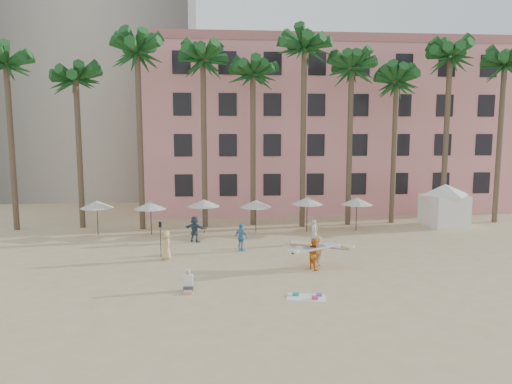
{
  "coord_description": "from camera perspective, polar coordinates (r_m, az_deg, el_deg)",
  "views": [
    {
      "loc": [
        -3.72,
        -22.2,
        7.62
      ],
      "look_at": [
        -1.5,
        6.0,
        4.0
      ],
      "focal_mm": 32.0,
      "sensor_mm": 36.0,
      "label": 1
    }
  ],
  "objects": [
    {
      "name": "seated_man",
      "position": [
        22.88,
        -8.48,
        -11.28
      ],
      "size": [
        0.46,
        0.81,
        1.05
      ],
      "color": "#3F3F4C",
      "rests_on": "ground"
    },
    {
      "name": "umbrella_row",
      "position": [
        35.11,
        -3.28,
        -1.39
      ],
      "size": [
        22.5,
        2.7,
        2.73
      ],
      "color": "#332B23",
      "rests_on": "ground"
    },
    {
      "name": "carrier_white",
      "position": [
        26.14,
        7.27,
        -7.55
      ],
      "size": [
        2.84,
        1.59,
        1.78
      ],
      "color": "orange",
      "rests_on": "ground"
    },
    {
      "name": "palm_row",
      "position": [
        37.82,
        2.03,
        15.41
      ],
      "size": [
        44.4,
        5.4,
        16.3
      ],
      "color": "brown",
      "rests_on": "ground"
    },
    {
      "name": "beach_towel",
      "position": [
        22.05,
        6.44,
        -12.88
      ],
      "size": [
        1.97,
        1.35,
        0.14
      ],
      "color": "white",
      "rests_on": "ground"
    },
    {
      "name": "beachgoers",
      "position": [
        30.78,
        -5.45,
        -5.32
      ],
      "size": [
        10.63,
        5.72,
        1.86
      ],
      "color": "tan",
      "rests_on": "ground"
    },
    {
      "name": "paddle",
      "position": [
        28.99,
        -11.86,
        -5.24
      ],
      "size": [
        0.18,
        0.04,
        2.23
      ],
      "color": "black",
      "rests_on": "ground"
    },
    {
      "name": "ground",
      "position": [
        23.77,
        4.84,
        -11.43
      ],
      "size": [
        120.0,
        120.0,
        0.0
      ],
      "primitive_type": "plane",
      "color": "#D1B789",
      "rests_on": "ground"
    },
    {
      "name": "carrier_yellow",
      "position": [
        26.69,
        7.9,
        -7.12
      ],
      "size": [
        3.37,
        1.16,
        1.77
      ],
      "color": "tan",
      "rests_on": "ground"
    },
    {
      "name": "pink_hotel",
      "position": [
        49.38,
        8.1,
        7.66
      ],
      "size": [
        35.0,
        14.0,
        16.0
      ],
      "primitive_type": "cube",
      "color": "pink",
      "rests_on": "ground"
    },
    {
      "name": "cabana",
      "position": [
        40.88,
        22.48,
        -1.08
      ],
      "size": [
        5.01,
        5.01,
        3.5
      ],
      "color": "white",
      "rests_on": "ground"
    }
  ]
}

